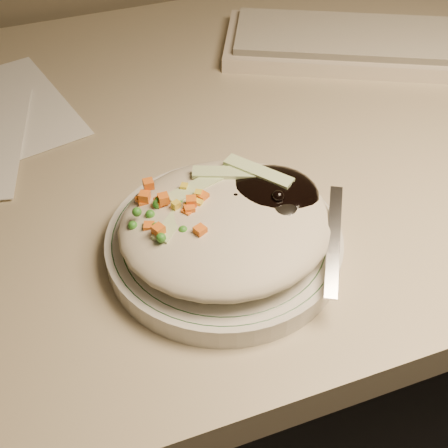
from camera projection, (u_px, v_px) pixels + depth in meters
name	position (u px, v px, depth m)	size (l,w,h in m)	color
desk	(222.00, 248.00, 0.86)	(1.40, 0.70, 0.74)	tan
plate	(224.00, 244.00, 0.58)	(0.22, 0.22, 0.02)	silver
plate_rim	(224.00, 237.00, 0.57)	(0.21, 0.21, 0.00)	#144723
meal	(229.00, 219.00, 0.56)	(0.21, 0.19, 0.05)	#B5AB93
keyboard	(376.00, 44.00, 0.85)	(0.43, 0.31, 0.03)	beige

